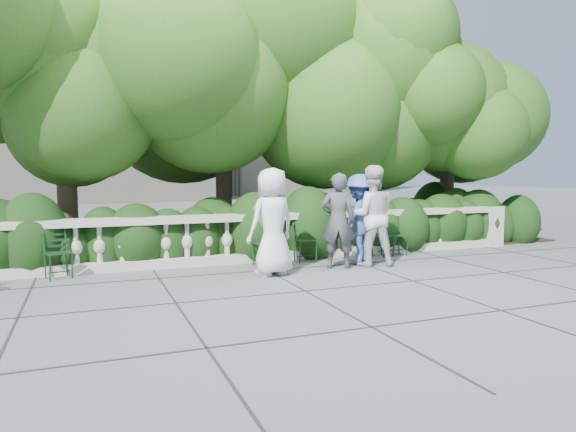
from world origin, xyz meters
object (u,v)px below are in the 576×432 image
object	(u,v)px
chair_d	(400,256)
person_older_blue	(360,219)
chair_b	(267,267)
person_woman_grey	(338,221)
chair_f	(388,257)
chair_e	(308,263)
person_businessman	(272,222)
person_casual_man	(371,216)
chair_a	(61,280)

from	to	relation	value
chair_d	person_older_blue	world-z (taller)	person_older_blue
chair_b	chair_d	bearing A→B (deg)	1.09
person_woman_grey	chair_d	bearing A→B (deg)	-134.20
chair_b	chair_f	xyz separation A→B (m)	(2.84, 0.11, 0.00)
chair_b	chair_e	world-z (taller)	same
person_businessman	person_older_blue	xyz separation A→B (m)	(2.02, 0.41, -0.06)
chair_d	person_casual_man	size ratio (longest dim) A/B	0.42
chair_d	person_casual_man	bearing A→B (deg)	-148.87
chair_d	person_woman_grey	bearing A→B (deg)	-159.27
chair_f	person_businessman	xyz separation A→B (m)	(-3.00, -0.87, 0.96)
chair_d	person_casual_man	xyz separation A→B (m)	(-1.16, -0.71, 0.99)
chair_b	chair_e	xyz separation A→B (m)	(0.92, 0.10, 0.00)
chair_b	chair_f	world-z (taller)	same
person_woman_grey	chair_e	bearing A→B (deg)	-41.29
person_businessman	chair_d	bearing A→B (deg)	177.03
chair_e	chair_f	xyz separation A→B (m)	(1.92, 0.00, 0.00)
chair_e	person_older_blue	bearing A→B (deg)	-24.76
chair_b	person_businessman	distance (m)	1.24
chair_a	chair_d	world-z (taller)	same
chair_a	person_businessman	world-z (taller)	person_businessman
chair_e	chair_f	size ratio (longest dim) A/B	1.00
chair_a	person_woman_grey	distance (m)	5.07
chair_f	person_older_blue	world-z (taller)	person_older_blue
person_woman_grey	person_older_blue	xyz separation A→B (m)	(0.62, 0.25, -0.01)
chair_f	person_older_blue	distance (m)	1.42
chair_a	person_older_blue	distance (m)	5.64
chair_e	chair_a	bearing A→B (deg)	-179.20
chair_e	person_woman_grey	distance (m)	1.20
chair_a	chair_b	size ratio (longest dim) A/B	1.00
chair_b	person_older_blue	xyz separation A→B (m)	(1.85, -0.36, 0.91)
chair_f	person_casual_man	xyz separation A→B (m)	(-0.86, -0.70, 0.99)
chair_b	chair_f	size ratio (longest dim) A/B	1.00
person_woman_grey	person_casual_man	distance (m)	0.75
chair_e	chair_f	world-z (taller)	same
chair_e	person_woman_grey	world-z (taller)	person_woman_grey
chair_d	person_woman_grey	xyz separation A→B (m)	(-1.90, -0.73, 0.92)
chair_d	chair_e	xyz separation A→B (m)	(-2.22, -0.02, 0.00)
chair_d	chair_f	xyz separation A→B (m)	(-0.30, -0.01, 0.00)
chair_b	person_businessman	xyz separation A→B (m)	(-0.16, -0.77, 0.96)
chair_e	chair_f	distance (m)	1.92
chair_f	person_businessman	world-z (taller)	person_businessman
chair_d	chair_a	bearing A→B (deg)	179.49
chair_a	person_businessman	bearing A→B (deg)	-31.38
person_woman_grey	person_casual_man	size ratio (longest dim) A/B	0.93
chair_f	chair_a	bearing A→B (deg)	154.57
chair_d	person_older_blue	bearing A→B (deg)	-159.79
chair_d	chair_f	bearing A→B (deg)	-178.08
chair_b	person_casual_man	size ratio (longest dim) A/B	0.42
chair_a	chair_d	bearing A→B (deg)	-17.07
chair_a	chair_d	size ratio (longest dim) A/B	1.00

